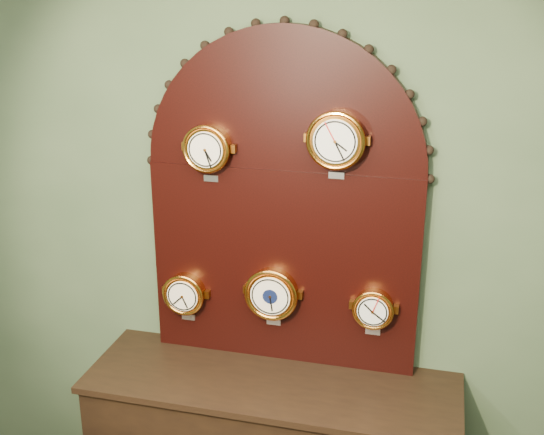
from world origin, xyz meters
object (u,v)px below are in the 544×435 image
(arabic_clock, at_px, (336,140))
(barometer, at_px, (272,294))
(hygrometer, at_px, (185,294))
(display_board, at_px, (284,193))
(roman_clock, at_px, (208,148))
(tide_clock, at_px, (373,309))

(arabic_clock, distance_m, barometer, 0.76)
(hygrometer, bearing_deg, display_board, 8.34)
(display_board, relative_size, arabic_clock, 5.26)
(arabic_clock, relative_size, barometer, 0.99)
(hygrometer, relative_size, barometer, 0.85)
(arabic_clock, bearing_deg, roman_clock, 179.91)
(arabic_clock, xyz_separation_m, barometer, (-0.27, -0.00, -0.71))
(hygrometer, distance_m, barometer, 0.42)
(tide_clock, bearing_deg, hygrometer, -179.96)
(hygrometer, xyz_separation_m, barometer, (0.41, -0.00, 0.05))
(roman_clock, bearing_deg, arabic_clock, -0.09)
(roman_clock, height_order, barometer, roman_clock)
(roman_clock, distance_m, arabic_clock, 0.55)
(arabic_clock, bearing_deg, hygrometer, 179.91)
(arabic_clock, relative_size, tide_clock, 1.25)
(display_board, height_order, barometer, display_board)
(display_board, bearing_deg, arabic_clock, -16.12)
(arabic_clock, distance_m, hygrometer, 1.02)
(roman_clock, height_order, tide_clock, roman_clock)
(display_board, xyz_separation_m, arabic_clock, (0.23, -0.07, 0.26))
(arabic_clock, xyz_separation_m, tide_clock, (0.18, 0.00, -0.73))
(barometer, bearing_deg, hygrometer, 179.83)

